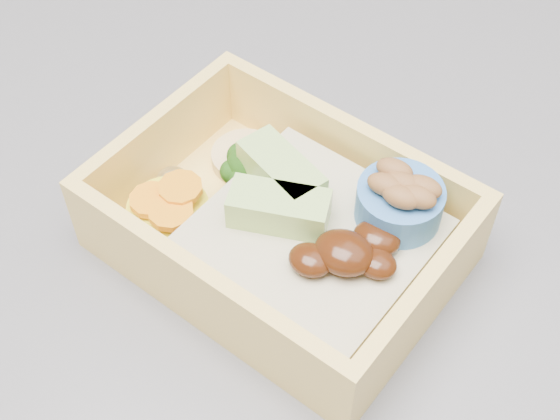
% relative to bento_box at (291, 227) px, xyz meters
% --- Properties ---
extents(bento_box, '(0.18, 0.15, 0.06)m').
position_rel_bento_box_xyz_m(bento_box, '(0.00, 0.00, 0.00)').
color(bento_box, '#FED468').
rests_on(bento_box, island).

